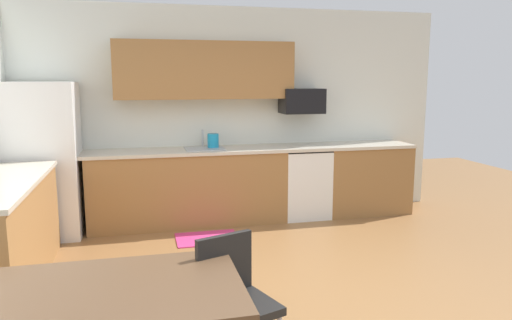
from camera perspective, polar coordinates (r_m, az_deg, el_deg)
The scene contains 16 objects.
ground_plane at distance 4.17m, azimuth 3.36°, elevation -15.98°, with size 12.00×12.00×0.00m, color olive.
wall_back at distance 6.36m, azimuth -3.51°, elevation 5.52°, with size 5.80×0.10×2.70m, color silver.
cabinet_run_back at distance 6.07m, azimuth -7.96°, elevation -3.34°, with size 2.40×0.60×0.90m, color olive.
cabinet_run_back_right at distance 6.72m, azimuth 12.64°, elevation -2.22°, with size 1.15×0.60×0.90m, color olive.
cabinet_run_left at distance 4.75m, azimuth -27.75°, elevation -8.05°, with size 0.60×2.00×0.90m, color olive.
countertop_back at distance 6.06m, azimuth -2.89°, elevation 1.24°, with size 4.80×0.64×0.04m, color beige.
upper_cabinets_back at distance 6.08m, azimuth -6.03°, elevation 10.49°, with size 2.20×0.34×0.70m, color olive.
refrigerator at distance 5.98m, azimuth -23.71°, elevation -0.04°, with size 0.76×0.70×1.76m, color white.
oven_range at distance 6.39m, azimuth 5.57°, elevation -2.60°, with size 0.60×0.60×0.91m.
microwave at distance 6.34m, azimuth 5.43°, elevation 6.95°, with size 0.54×0.36×0.32m, color black.
sink_basin at distance 6.01m, azimuth -6.08°, elevation 0.75°, with size 0.48×0.40×0.14m, color #A5A8AD.
sink_faucet at distance 6.17m, azimuth -6.32°, elevation 2.47°, with size 0.02×0.02×0.24m, color #B2B5BA.
dining_table at distance 2.71m, azimuth -17.10°, elevation -15.51°, with size 1.40×0.90×0.73m.
chair_near_table at distance 3.05m, azimuth -2.66°, elevation -15.55°, with size 0.51×0.51×0.85m.
floor_mat at distance 5.58m, azimuth -5.78°, elevation -9.18°, with size 0.70×0.50×0.01m, color #CC3372.
kettle at distance 6.06m, azimuth -5.08°, elevation 2.17°, with size 0.14×0.14×0.20m, color #198CBF.
Camera 1 is at (-1.11, -3.59, 1.80)m, focal length 33.89 mm.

